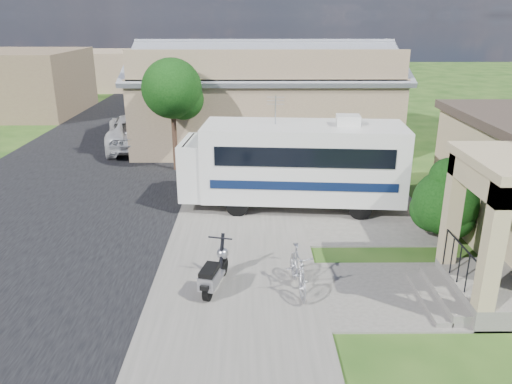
{
  "coord_description": "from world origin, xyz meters",
  "views": [
    {
      "loc": [
        -0.6,
        -11.07,
        6.12
      ],
      "look_at": [
        -0.5,
        2.5,
        1.3
      ],
      "focal_mm": 35.0,
      "sensor_mm": 36.0,
      "label": 1
    }
  ],
  "objects_px": {
    "motorhome": "(294,162)",
    "van": "(163,104)",
    "pickup_truck": "(137,130)",
    "scooter": "(214,273)",
    "shrub": "(447,199)",
    "bicycle": "(298,272)",
    "garden_hose": "(435,281)"
  },
  "relations": [
    {
      "from": "shrub",
      "to": "scooter",
      "type": "xyz_separation_m",
      "value": [
        -6.35,
        -2.78,
        -0.77
      ]
    },
    {
      "from": "motorhome",
      "to": "van",
      "type": "relative_size",
      "value": 1.33
    },
    {
      "from": "van",
      "to": "garden_hose",
      "type": "relative_size",
      "value": 15.94
    },
    {
      "from": "shrub",
      "to": "pickup_truck",
      "type": "bearing_deg",
      "value": 135.39
    },
    {
      "from": "bicycle",
      "to": "motorhome",
      "type": "bearing_deg",
      "value": 80.21
    },
    {
      "from": "scooter",
      "to": "van",
      "type": "height_order",
      "value": "van"
    },
    {
      "from": "pickup_truck",
      "to": "motorhome",
      "type": "bearing_deg",
      "value": 118.75
    },
    {
      "from": "bicycle",
      "to": "garden_hose",
      "type": "relative_size",
      "value": 5.01
    },
    {
      "from": "motorhome",
      "to": "scooter",
      "type": "bearing_deg",
      "value": -108.07
    },
    {
      "from": "scooter",
      "to": "motorhome",
      "type": "bearing_deg",
      "value": 81.04
    },
    {
      "from": "scooter",
      "to": "van",
      "type": "relative_size",
      "value": 0.3
    },
    {
      "from": "van",
      "to": "garden_hose",
      "type": "height_order",
      "value": "van"
    },
    {
      "from": "pickup_truck",
      "to": "garden_hose",
      "type": "distance_m",
      "value": 16.81
    },
    {
      "from": "shrub",
      "to": "van",
      "type": "xyz_separation_m",
      "value": [
        -11.1,
        18.53,
        -0.46
      ]
    },
    {
      "from": "pickup_truck",
      "to": "scooter",
      "type": "bearing_deg",
      "value": 97.38
    },
    {
      "from": "pickup_truck",
      "to": "van",
      "type": "bearing_deg",
      "value": -101.88
    },
    {
      "from": "shrub",
      "to": "pickup_truck",
      "type": "height_order",
      "value": "shrub"
    },
    {
      "from": "garden_hose",
      "to": "shrub",
      "type": "bearing_deg",
      "value": 66.89
    },
    {
      "from": "pickup_truck",
      "to": "van",
      "type": "distance_m",
      "value": 7.57
    },
    {
      "from": "scooter",
      "to": "pickup_truck",
      "type": "height_order",
      "value": "pickup_truck"
    },
    {
      "from": "van",
      "to": "garden_hose",
      "type": "bearing_deg",
      "value": -63.57
    },
    {
      "from": "scooter",
      "to": "bicycle",
      "type": "relative_size",
      "value": 0.96
    },
    {
      "from": "motorhome",
      "to": "garden_hose",
      "type": "relative_size",
      "value": 21.16
    },
    {
      "from": "motorhome",
      "to": "pickup_truck",
      "type": "height_order",
      "value": "motorhome"
    },
    {
      "from": "bicycle",
      "to": "pickup_truck",
      "type": "distance_m",
      "value": 15.32
    },
    {
      "from": "van",
      "to": "garden_hose",
      "type": "distance_m",
      "value": 23.3
    },
    {
      "from": "shrub",
      "to": "van",
      "type": "bearing_deg",
      "value": 120.91
    },
    {
      "from": "scooter",
      "to": "shrub",
      "type": "bearing_deg",
      "value": 37.19
    },
    {
      "from": "shrub",
      "to": "garden_hose",
      "type": "relative_size",
      "value": 7.11
    },
    {
      "from": "shrub",
      "to": "bicycle",
      "type": "relative_size",
      "value": 1.42
    },
    {
      "from": "bicycle",
      "to": "van",
      "type": "xyz_separation_m",
      "value": [
        -6.69,
        21.33,
        0.28
      ]
    },
    {
      "from": "motorhome",
      "to": "bicycle",
      "type": "height_order",
      "value": "motorhome"
    }
  ]
}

